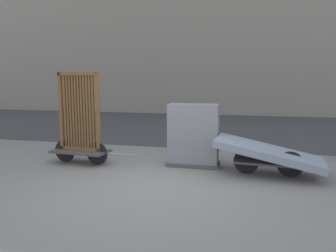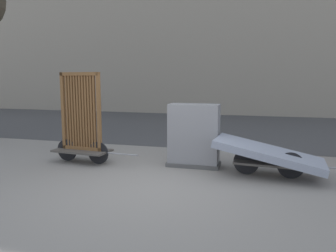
% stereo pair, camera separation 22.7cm
% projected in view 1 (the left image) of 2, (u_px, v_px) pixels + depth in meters
% --- Properties ---
extents(ground_plane, '(60.00, 60.00, 0.00)m').
position_uv_depth(ground_plane, '(153.00, 186.00, 5.45)').
color(ground_plane, gray).
extents(road_strip, '(56.00, 8.21, 0.01)m').
position_uv_depth(road_strip, '(205.00, 126.00, 12.36)').
color(road_strip, '#424244').
rests_on(road_strip, ground_plane).
extents(building_facade, '(48.00, 4.00, 11.42)m').
position_uv_depth(building_facade, '(221.00, 4.00, 17.42)').
color(building_facade, '#9E9384').
rests_on(building_facade, ground_plane).
extents(bike_cart_with_bedframe, '(1.92, 0.67, 1.91)m').
position_uv_depth(bike_cart_with_bedframe, '(80.00, 130.00, 6.85)').
color(bike_cart_with_bedframe, '#4C4742').
rests_on(bike_cart_with_bedframe, ground_plane).
extents(bike_cart_with_mattress, '(2.30, 1.08, 0.69)m').
position_uv_depth(bike_cart_with_mattress, '(268.00, 154.00, 6.02)').
color(bike_cart_with_mattress, '#4C4742').
rests_on(bike_cart_with_mattress, ground_plane).
extents(utility_cabinet, '(1.07, 0.51, 1.27)m').
position_uv_depth(utility_cabinet, '(193.00, 137.00, 6.67)').
color(utility_cabinet, '#4C4C4C').
rests_on(utility_cabinet, ground_plane).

